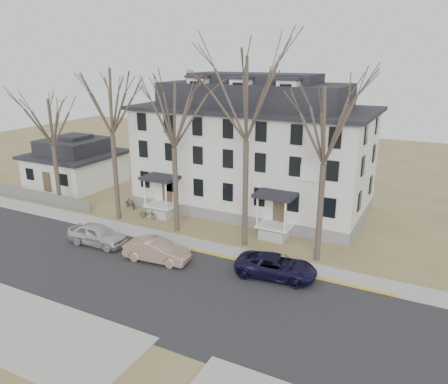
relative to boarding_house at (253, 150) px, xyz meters
The scene contains 17 objects.
ground 18.85m from the boarding_house, 83.64° to the right, with size 120.00×120.00×0.00m, color olive.
main_road 16.96m from the boarding_house, 82.85° to the right, with size 120.00×10.00×0.04m, color #27272A.
far_sidewalk 11.49m from the boarding_house, 78.64° to the right, with size 120.00×2.00×0.08m, color #A09F97.
yellow_curb 13.99m from the boarding_house, 57.18° to the right, with size 14.00×0.25×0.06m, color gold.
boarding_house is the anchor object (origin of this frame).
small_house 20.34m from the boarding_house, behind, with size 8.70×8.70×5.00m.
fence 21.48m from the boarding_house, 156.01° to the right, with size 14.00×0.06×1.20m, color gray.
tree_far_left 13.12m from the boarding_house, 137.82° to the right, with size 8.40×8.40×13.72m.
tree_mid_left 9.66m from the boarding_house, 110.20° to the right, with size 7.80×7.80×12.74m.
tree_center 10.39m from the boarding_house, 69.80° to the right, with size 9.00×9.00×14.70m.
tree_mid_right 12.51m from the boarding_house, 43.81° to the right, with size 7.80×7.80×12.74m.
tree_bungalow 18.17m from the boarding_house, 152.99° to the right, with size 6.60×6.60×10.78m.
car_silver 15.49m from the boarding_house, 116.82° to the right, with size 1.87×4.64×1.58m, color silver.
car_tan 14.22m from the boarding_house, 95.02° to the right, with size 1.60×4.60×1.52m, color #A07F69.
car_navy 14.42m from the boarding_house, 59.78° to the right, with size 2.37×5.13×1.43m, color black.
bicycle_left 10.93m from the boarding_house, 133.29° to the right, with size 0.53×1.53×0.80m, color black.
bicycle_right 12.26m from the boarding_house, 149.45° to the right, with size 0.45×1.58×0.95m, color black.
Camera 1 is at (13.35, -17.49, 13.52)m, focal length 35.00 mm.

